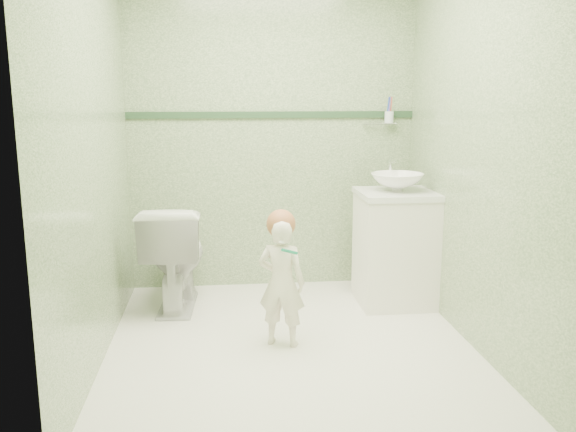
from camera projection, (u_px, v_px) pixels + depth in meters
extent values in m
plane|color=white|center=(291.00, 346.00, 3.70)|extent=(2.50, 2.50, 0.00)
cube|color=gray|center=(272.00, 134.00, 4.68)|extent=(2.20, 0.04, 2.40)
cube|color=gray|center=(330.00, 180.00, 2.24)|extent=(2.20, 0.04, 2.40)
cube|color=gray|center=(93.00, 151.00, 3.34)|extent=(0.04, 2.50, 2.40)
cube|color=gray|center=(476.00, 147.00, 3.58)|extent=(0.04, 2.50, 2.40)
cube|color=#27442A|center=(272.00, 115.00, 4.64)|extent=(2.20, 0.02, 0.05)
cube|color=white|center=(395.00, 250.00, 4.39)|extent=(0.52, 0.50, 0.80)
cube|color=white|center=(397.00, 194.00, 4.31)|extent=(0.54, 0.52, 0.04)
imported|color=white|center=(397.00, 182.00, 4.29)|extent=(0.37, 0.37, 0.13)
cylinder|color=silver|center=(390.00, 171.00, 4.48)|extent=(0.03, 0.03, 0.18)
cylinder|color=silver|center=(392.00, 161.00, 4.41)|extent=(0.02, 0.12, 0.02)
cylinder|color=silver|center=(381.00, 124.00, 4.70)|extent=(0.26, 0.02, 0.02)
cylinder|color=silver|center=(389.00, 117.00, 4.68)|extent=(0.07, 0.07, 0.09)
cylinder|color=purple|center=(389.00, 108.00, 4.66)|extent=(0.01, 0.01, 0.17)
cylinder|color=#DC5847|center=(391.00, 108.00, 4.67)|extent=(0.01, 0.01, 0.17)
cylinder|color=#244AB4|center=(388.00, 108.00, 4.66)|extent=(0.01, 0.01, 0.17)
imported|color=white|center=(175.00, 256.00, 4.32)|extent=(0.46, 0.76, 0.75)
imported|color=white|center=(282.00, 283.00, 3.65)|extent=(0.33, 0.27, 0.79)
sphere|color=#AC653D|center=(281.00, 224.00, 3.60)|extent=(0.17, 0.17, 0.17)
cylinder|color=#0F845B|center=(290.00, 252.00, 3.46)|extent=(0.11, 0.11, 0.06)
cube|color=white|center=(281.00, 242.00, 3.52)|extent=(0.03, 0.03, 0.02)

